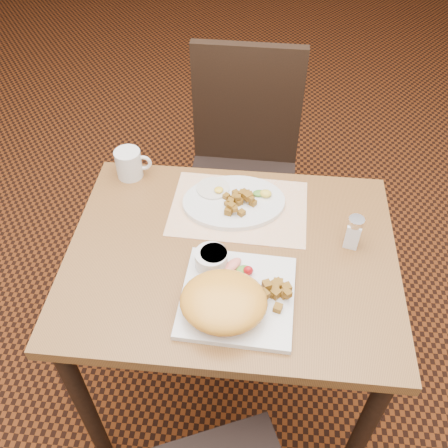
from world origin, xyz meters
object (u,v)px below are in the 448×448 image
table (231,277)px  salt_shaker (354,232)px  coffee_mug (130,164)px  chair_far (243,161)px  plate_square (237,297)px  plate_oval (234,202)px

table → salt_shaker: (0.33, 0.06, 0.16)m
salt_shaker → coffee_mug: (-0.67, 0.23, -0.01)m
table → chair_far: (-0.01, 0.66, -0.10)m
table → salt_shaker: size_ratio=9.00×
plate_square → coffee_mug: size_ratio=2.48×
plate_square → salt_shaker: bearing=35.8°
plate_square → plate_oval: bearing=96.4°
chair_far → salt_shaker: chair_far is taller
table → salt_shaker: salt_shaker is taller
plate_oval → chair_far: bearing=90.1°
table → chair_far: size_ratio=0.93×
chair_far → coffee_mug: bearing=48.6°
table → plate_square: (0.03, -0.15, 0.12)m
coffee_mug → plate_oval: bearing=-17.2°
chair_far → coffee_mug: chair_far is taller
plate_oval → salt_shaker: size_ratio=3.05×
plate_oval → coffee_mug: size_ratio=2.69×
table → coffee_mug: coffee_mug is taller
plate_square → coffee_mug: 0.58m
chair_far → table: bearing=92.0°
chair_far → plate_oval: bearing=91.2°
chair_far → salt_shaker: (0.34, -0.60, 0.26)m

